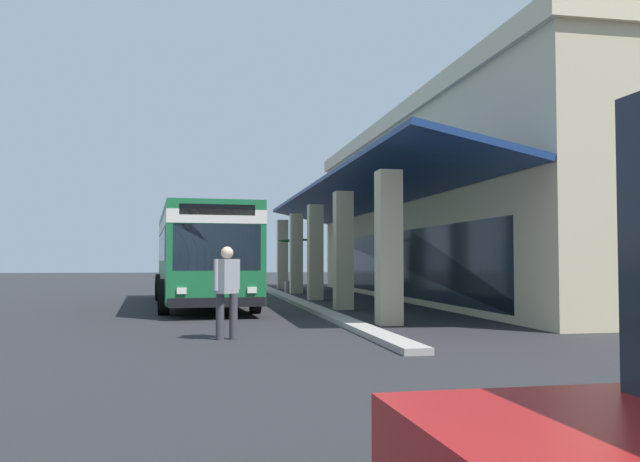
# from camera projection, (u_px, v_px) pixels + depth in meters

# --- Properties ---
(ground) EXTENTS (120.00, 120.00, 0.00)m
(ground) POSITION_uv_depth(u_px,v_px,m) (445.00, 302.00, 24.24)
(ground) COLOR #262628
(curb_strip) EXTENTS (30.04, 0.50, 0.12)m
(curb_strip) POSITION_uv_depth(u_px,v_px,m) (290.00, 299.00, 25.37)
(curb_strip) COLOR #9E998E
(curb_strip) RESTS_ON ground
(plaza_building) EXTENTS (25.33, 14.97, 7.24)m
(plaza_building) POSITION_uv_depth(u_px,v_px,m) (524.00, 209.00, 27.26)
(plaza_building) COLOR #C6B793
(plaza_building) RESTS_ON ground
(transit_bus) EXTENTS (11.36, 3.36, 3.34)m
(transit_bus) POSITION_uv_depth(u_px,v_px,m) (201.00, 250.00, 22.46)
(transit_bus) COLOR #196638
(transit_bus) RESTS_ON ground
(pedestrian) EXTENTS (0.55, 0.53, 1.78)m
(pedestrian) POSITION_uv_depth(u_px,v_px,m) (227.00, 286.00, 12.83)
(pedestrian) COLOR #38383D
(pedestrian) RESTS_ON ground
(potted_palm) EXTENTS (1.84, 1.72, 2.63)m
(potted_palm) POSITION_uv_depth(u_px,v_px,m) (294.00, 278.00, 31.70)
(potted_palm) COLOR gray
(potted_palm) RESTS_ON ground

